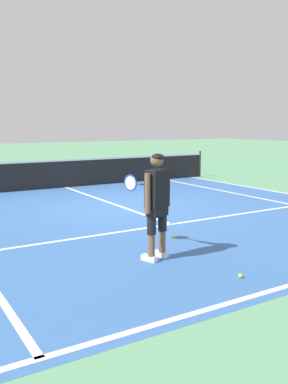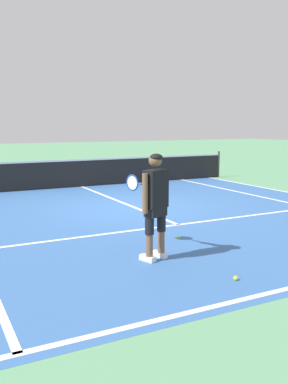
# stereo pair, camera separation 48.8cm
# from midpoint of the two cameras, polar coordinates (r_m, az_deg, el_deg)

# --- Properties ---
(ground_plane) EXTENTS (80.00, 80.00, 0.00)m
(ground_plane) POSITION_cam_midpoint_polar(r_m,az_deg,el_deg) (11.07, -4.13, -2.11)
(ground_plane) COLOR #609E70
(court_inner_surface) EXTENTS (10.98, 10.53, 0.00)m
(court_inner_surface) POSITION_cam_midpoint_polar(r_m,az_deg,el_deg) (10.31, -1.88, -2.92)
(court_inner_surface) COLOR #3866A8
(court_inner_surface) RESTS_ON ground
(line_service) EXTENTS (8.23, 0.10, 0.01)m
(line_service) POSITION_cam_midpoint_polar(r_m,az_deg,el_deg) (9.20, 2.23, -4.40)
(line_service) COLOR white
(line_service) RESTS_ON ground
(line_centre_service) EXTENTS (0.10, 6.40, 0.01)m
(line_centre_service) POSITION_cam_midpoint_polar(r_m,az_deg,el_deg) (11.94, -6.30, -1.30)
(line_centre_service) COLOR white
(line_centre_service) RESTS_ON ground
(line_singles_right) EXTENTS (0.10, 10.13, 0.01)m
(line_singles_right) POSITION_cam_midpoint_polar(r_m,az_deg,el_deg) (12.80, 14.36, -0.82)
(line_singles_right) COLOR white
(line_singles_right) RESTS_ON ground
(tennis_net) EXTENTS (11.96, 0.08, 1.07)m
(tennis_net) POSITION_cam_midpoint_polar(r_m,az_deg,el_deg) (14.80, -11.62, 2.53)
(tennis_net) COLOR #333338
(tennis_net) RESTS_ON ground
(tennis_player) EXTENTS (0.58, 1.22, 1.71)m
(tennis_player) POSITION_cam_midpoint_polar(r_m,az_deg,el_deg) (6.66, -0.45, -0.96)
(tennis_player) COLOR white
(tennis_player) RESTS_ON ground
(tennis_ball_near_feet) EXTENTS (0.07, 0.07, 0.07)m
(tennis_ball_near_feet) POSITION_cam_midpoint_polar(r_m,az_deg,el_deg) (8.09, 2.52, -6.07)
(tennis_ball_near_feet) COLOR #CCE02D
(tennis_ball_near_feet) RESTS_ON ground
(tennis_ball_by_baseline) EXTENTS (0.07, 0.07, 0.07)m
(tennis_ball_by_baseline) POSITION_cam_midpoint_polar(r_m,az_deg,el_deg) (6.18, 10.74, -11.14)
(tennis_ball_by_baseline) COLOR #CCE02D
(tennis_ball_by_baseline) RESTS_ON ground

